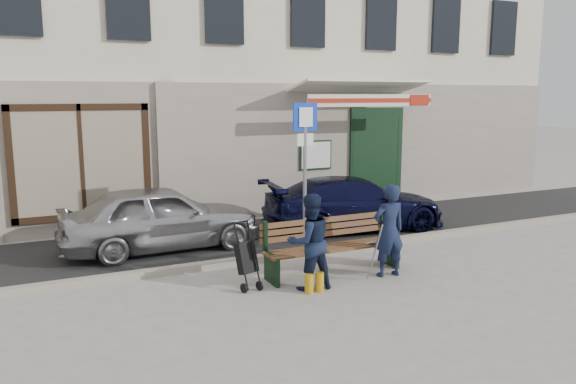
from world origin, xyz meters
TOP-DOWN VIEW (x-y plane):
  - ground at (0.00, 0.00)m, footprint 80.00×80.00m
  - asphalt_lane at (0.00, 3.10)m, footprint 60.00×3.20m
  - curb at (0.00, 1.50)m, footprint 60.00×0.18m
  - building at (0.01, 8.45)m, footprint 20.00×8.27m
  - car_silver at (-2.01, 3.03)m, footprint 3.77×1.60m
  - car_navy at (2.19, 2.86)m, footprint 4.21×2.14m
  - parking_sign at (0.42, 1.77)m, footprint 0.52×0.10m
  - bench at (0.19, 0.37)m, footprint 2.40×1.17m
  - man at (0.98, -0.11)m, footprint 0.58×0.40m
  - woman at (-0.47, -0.12)m, footprint 0.72×0.56m
  - stroller at (-1.32, 0.33)m, footprint 0.36×0.47m

SIDE VIEW (x-z plane):
  - ground at x=0.00m, z-range 0.00..0.00m
  - asphalt_lane at x=0.00m, z-range 0.00..0.01m
  - curb at x=0.00m, z-range 0.00..0.12m
  - stroller at x=-1.32m, z-range -0.06..0.97m
  - bench at x=0.19m, z-range -0.03..0.95m
  - car_navy at x=2.19m, z-range 0.00..1.17m
  - car_silver at x=-2.01m, z-range 0.00..1.27m
  - woman at x=-0.47m, z-range 0.00..1.48m
  - man at x=0.98m, z-range 0.00..1.52m
  - parking_sign at x=0.42m, z-range 0.49..3.27m
  - building at x=0.01m, z-range -0.03..9.97m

